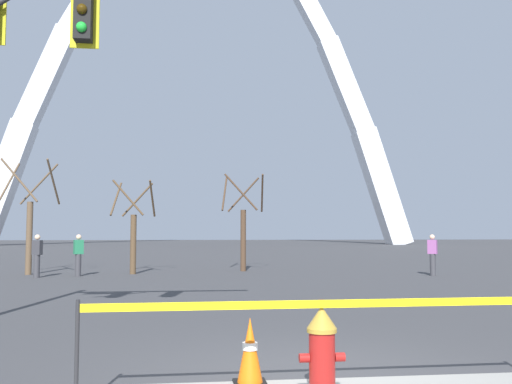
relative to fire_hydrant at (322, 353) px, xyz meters
name	(u,v)px	position (x,y,z in m)	size (l,w,h in m)	color
ground_plane	(309,377)	(0.06, 0.89, -0.47)	(240.00, 240.00, 0.00)	#3D3D3F
fire_hydrant	(322,353)	(0.00, 0.00, 0.00)	(0.46, 0.48, 0.99)	#5E0F0D
caution_tape_barrier	(330,330)	(0.07, -0.06, 0.23)	(4.89, 0.11, 1.04)	#232326
traffic_cone_by_hydrant	(250,351)	(-0.65, 0.66, -0.11)	(0.36, 0.36, 0.73)	black
monument_arch	(201,87)	(0.06, 70.05, 21.11)	(58.83, 2.96, 48.92)	silver
tree_far_left	(29,224)	(-7.63, 17.60, 1.55)	(2.08, 2.10, 4.54)	brown
tree_left_mid	(133,232)	(-3.56, 17.47, 1.20)	(1.74, 1.75, 3.75)	brown
tree_center_left	(243,228)	(1.00, 18.64, 1.38)	(1.92, 1.93, 4.16)	#473323
pedestrian_walking_left	(37,255)	(-6.90, 16.01, 0.35)	(0.39, 0.31, 1.59)	#38383D
pedestrian_standing_center	(433,254)	(8.02, 15.16, 0.35)	(0.39, 0.36, 1.59)	#38383D
pedestrian_walking_right	(78,255)	(-5.52, 16.58, 0.35)	(0.39, 0.33, 1.59)	#38383D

